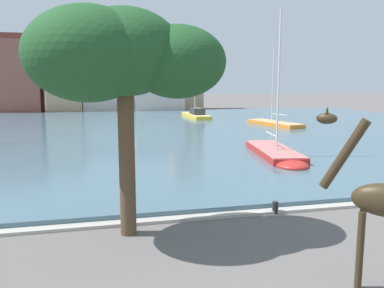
{
  "coord_description": "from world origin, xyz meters",
  "views": [
    {
      "loc": [
        -2.21,
        -6.28,
        5.19
      ],
      "look_at": [
        2.18,
        12.22,
        2.2
      ],
      "focal_mm": 37.71,
      "sensor_mm": 36.0,
      "label": 1
    }
  ],
  "objects_px": {
    "sailboat_yellow": "(195,115)",
    "mooring_bollard": "(275,208)",
    "shade_tree": "(122,57)",
    "sailboat_red": "(277,155)",
    "giraffe_statue": "(382,203)",
    "sailboat_orange": "(271,124)"
  },
  "relations": [
    {
      "from": "sailboat_yellow",
      "to": "sailboat_red",
      "type": "bearing_deg",
      "value": -93.36
    },
    {
      "from": "sailboat_orange",
      "to": "sailboat_red",
      "type": "distance_m",
      "value": 19.94
    },
    {
      "from": "mooring_bollard",
      "to": "sailboat_yellow",
      "type": "bearing_deg",
      "value": 80.84
    },
    {
      "from": "sailboat_yellow",
      "to": "giraffe_statue",
      "type": "bearing_deg",
      "value": -98.24
    },
    {
      "from": "shade_tree",
      "to": "sailboat_red",
      "type": "bearing_deg",
      "value": 45.14
    },
    {
      "from": "shade_tree",
      "to": "sailboat_orange",
      "type": "bearing_deg",
      "value": 57.67
    },
    {
      "from": "sailboat_red",
      "to": "mooring_bollard",
      "type": "height_order",
      "value": "sailboat_red"
    },
    {
      "from": "shade_tree",
      "to": "mooring_bollard",
      "type": "relative_size",
      "value": 15.01
    },
    {
      "from": "sailboat_orange",
      "to": "sailboat_yellow",
      "type": "relative_size",
      "value": 0.97
    },
    {
      "from": "sailboat_yellow",
      "to": "mooring_bollard",
      "type": "xyz_separation_m",
      "value": [
        -6.32,
        -39.19,
        -0.3
      ]
    },
    {
      "from": "giraffe_statue",
      "to": "shade_tree",
      "type": "relative_size",
      "value": 0.61
    },
    {
      "from": "sailboat_orange",
      "to": "mooring_bollard",
      "type": "xyz_separation_m",
      "value": [
        -12.39,
        -27.95,
        -0.13
      ]
    },
    {
      "from": "giraffe_statue",
      "to": "shade_tree",
      "type": "distance_m",
      "value": 8.53
    },
    {
      "from": "sailboat_orange",
      "to": "sailboat_yellow",
      "type": "xyz_separation_m",
      "value": [
        -6.07,
        11.24,
        0.16
      ]
    },
    {
      "from": "giraffe_statue",
      "to": "mooring_bollard",
      "type": "bearing_deg",
      "value": 87.67
    },
    {
      "from": "sailboat_yellow",
      "to": "mooring_bollard",
      "type": "height_order",
      "value": "sailboat_yellow"
    },
    {
      "from": "sailboat_red",
      "to": "mooring_bollard",
      "type": "xyz_separation_m",
      "value": [
        -4.59,
        -9.6,
        -0.17
      ]
    },
    {
      "from": "giraffe_statue",
      "to": "sailboat_red",
      "type": "relative_size",
      "value": 0.48
    },
    {
      "from": "giraffe_statue",
      "to": "sailboat_red",
      "type": "bearing_deg",
      "value": 72.99
    },
    {
      "from": "sailboat_red",
      "to": "sailboat_yellow",
      "type": "bearing_deg",
      "value": 86.64
    },
    {
      "from": "giraffe_statue",
      "to": "shade_tree",
      "type": "height_order",
      "value": "shade_tree"
    },
    {
      "from": "mooring_bollard",
      "to": "sailboat_orange",
      "type": "bearing_deg",
      "value": 66.09
    }
  ]
}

